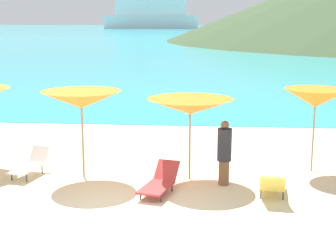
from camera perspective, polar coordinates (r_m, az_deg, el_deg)
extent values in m
cube|color=beige|center=(20.88, -0.48, -0.16)|extent=(50.00, 100.00, 0.30)
cube|color=#2DADBC|center=(240.03, 4.59, 10.76)|extent=(650.00, 440.00, 0.02)
cylinder|color=#9E7F59|center=(13.75, -9.56, -1.20)|extent=(0.06, 0.06, 2.24)
cone|color=orange|center=(13.57, -9.71, 2.93)|extent=(2.32, 2.32, 0.46)
sphere|color=#9E7F59|center=(13.54, -9.73, 3.54)|extent=(0.07, 0.07, 0.07)
cylinder|color=#9E7F59|center=(13.46, 2.45, -1.70)|extent=(0.05, 0.05, 2.07)
cone|color=orange|center=(13.28, 2.49, 2.20)|extent=(2.29, 2.29, 0.42)
sphere|color=#9E7F59|center=(13.25, 2.49, 2.78)|extent=(0.07, 0.07, 0.07)
cylinder|color=#9E7F59|center=(14.72, 16.01, -0.72)|extent=(0.05, 0.05, 2.20)
cone|color=orange|center=(14.55, 16.23, 3.02)|extent=(1.89, 1.89, 0.51)
sphere|color=#9E7F59|center=(14.53, 16.26, 3.64)|extent=(0.07, 0.07, 0.07)
cube|color=white|center=(14.28, -15.65, -4.62)|extent=(0.74, 1.20, 0.05)
cube|color=white|center=(14.79, -14.26, -3.11)|extent=(0.56, 0.41, 0.46)
cylinder|color=#333338|center=(14.16, -17.14, -5.42)|extent=(0.04, 0.04, 0.22)
cylinder|color=#333338|center=(13.92, -15.60, -5.63)|extent=(0.04, 0.04, 0.22)
cylinder|color=#333338|center=(14.78, -15.46, -4.60)|extent=(0.04, 0.04, 0.22)
cylinder|color=#333338|center=(14.55, -13.96, -4.78)|extent=(0.04, 0.04, 0.22)
cube|color=#A53333|center=(12.35, -1.35, -6.92)|extent=(0.87, 1.25, 0.05)
cube|color=#A53333|center=(12.98, -0.13, -5.01)|extent=(0.67, 0.59, 0.46)
cylinder|color=#333338|center=(12.17, -3.10, -7.81)|extent=(0.04, 0.04, 0.19)
cylinder|color=#333338|center=(11.99, -0.79, -8.10)|extent=(0.04, 0.04, 0.19)
cylinder|color=#333338|center=(12.87, -1.73, -6.70)|extent=(0.04, 0.04, 0.19)
cylinder|color=#333338|center=(12.70, 0.46, -6.95)|extent=(0.04, 0.04, 0.19)
cube|color=#D8BF4C|center=(12.75, 11.60, -6.35)|extent=(0.71, 1.11, 0.05)
cube|color=#D8BF4C|center=(12.01, 11.68, -6.46)|extent=(0.61, 0.45, 0.45)
cylinder|color=#333338|center=(13.11, 12.69, -6.54)|extent=(0.04, 0.04, 0.23)
cylinder|color=#333338|center=(13.10, 10.42, -6.46)|extent=(0.04, 0.04, 0.23)
cylinder|color=#333338|center=(12.41, 12.80, -7.60)|extent=(0.04, 0.04, 0.23)
cylinder|color=#333338|center=(12.39, 10.39, -7.52)|extent=(0.04, 0.04, 0.23)
cylinder|color=brown|center=(13.21, 6.29, -5.22)|extent=(0.27, 0.27, 0.65)
cylinder|color=#26262D|center=(13.01, 6.36, -2.09)|extent=(0.37, 0.37, 0.84)
sphere|color=brown|center=(12.90, 6.42, 0.13)|extent=(0.21, 0.21, 0.21)
cube|color=white|center=(262.49, -1.90, 11.58)|extent=(47.34, 12.84, 6.50)
cube|color=white|center=(262.58, -1.91, 13.25)|extent=(35.55, 10.32, 8.76)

